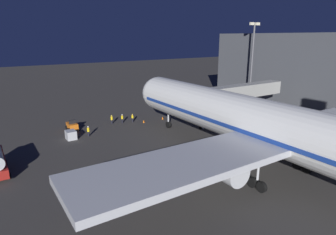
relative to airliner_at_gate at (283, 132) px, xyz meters
The scene contains 12 objects.
ground_plane 9.90m from the airliner_at_gate, 90.00° to the right, with size 320.00×320.00×0.00m, color #383533.
airliner_at_gate is the anchor object (origin of this frame).
jet_bridge 23.45m from the airliner_at_gate, 121.03° to the right, with size 22.58×3.40×7.54m.
apron_floodlight_mast 37.87m from the airliner_at_gate, 132.85° to the right, with size 2.90×0.50×19.44m.
baggage_tug_lead 36.30m from the airliner_at_gate, 64.87° to the right, with size 1.86×2.74×1.95m.
baggage_container_near_belt 32.76m from the airliner_at_gate, 58.64° to the right, with size 1.51×1.90×1.44m, color #B7BABF.
ground_crew_near_nose_gear 32.33m from the airliner_at_gate, 79.37° to the right, with size 0.40×0.40×1.82m.
ground_crew_by_belt_loader 31.57m from the airliner_at_gate, 82.80° to the right, with size 0.40×0.40×1.71m.
ground_crew_marshaller_fwd 33.38m from the airliner_at_gate, 76.35° to the right, with size 0.40×0.40×1.78m.
ground_crew_under_port_wing 31.16m from the airliner_at_gate, 63.05° to the right, with size 0.40×0.40×1.81m.
traffic_cone_nose_port 30.08m from the airliner_at_gate, 94.27° to the right, with size 0.36×0.36×0.55m, color orange.
traffic_cone_nose_starboard 30.08m from the airliner_at_gate, 85.73° to the right, with size 0.36×0.36×0.55m, color orange.
Camera 1 is at (28.21, 27.12, 16.35)m, focal length 31.10 mm.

